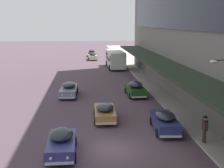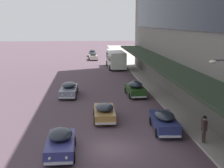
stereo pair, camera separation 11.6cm
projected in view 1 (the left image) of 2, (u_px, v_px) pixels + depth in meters
The scene contains 10 objects.
ground at pixel (110, 149), 20.26m from camera, with size 240.00×240.00×0.00m, color #524049.
transit_bus_kerbside_front at pixel (115, 58), 56.01m from camera, with size 3.01×9.28×3.09m.
sedan_trailing_near at pixel (165, 121), 23.65m from camera, with size 1.94×4.79×1.54m.
sedan_second_near at pixel (69, 89), 34.85m from camera, with size 2.02×4.95×1.50m.
sedan_lead_mid at pixel (135, 89), 34.91m from camera, with size 1.97×4.67×1.67m.
sedan_far_back at pixel (93, 56), 68.26m from camera, with size 2.02×4.34×1.64m.
sedan_second_mid at pixel (61, 142), 19.41m from camera, with size 1.87×4.26×1.56m.
sedan_lead_near at pixel (105, 112), 26.25m from camera, with size 1.88×4.43×1.43m.
sedan_oncoming_front at pixel (92, 53), 75.67m from camera, with size 1.82×4.59×1.62m.
pedestrian_at_kerb at pixel (205, 128), 20.87m from camera, with size 0.33×0.61×1.86m.
Camera 1 is at (-1.55, -18.98, 8.13)m, focal length 50.00 mm.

